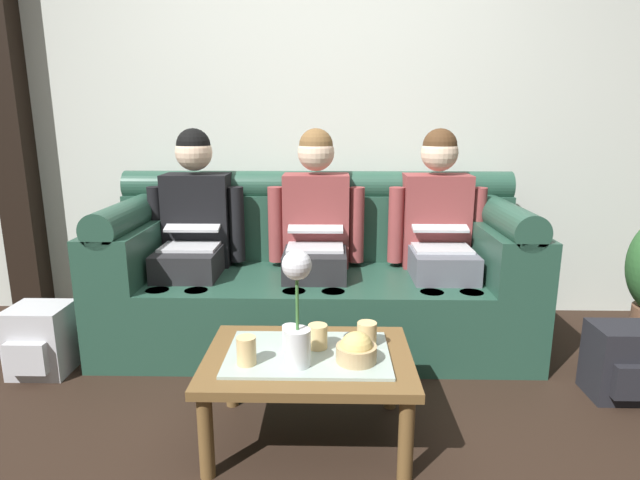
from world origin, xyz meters
TOP-DOWN VIEW (x-y plane):
  - ground_plane at (0.00, 0.00)m, footprint 14.00×14.00m
  - back_wall_patterned at (0.00, 1.70)m, footprint 6.00×0.12m
  - timber_pillar at (-1.92, 1.58)m, footprint 0.20×0.20m
  - couch at (0.00, 1.17)m, footprint 2.35×0.88m
  - person_left at (-0.70, 1.17)m, footprint 0.56×0.67m
  - person_middle at (0.00, 1.17)m, footprint 0.56×0.67m
  - person_right at (0.70, 1.17)m, footprint 0.56×0.67m
  - coffee_table at (0.00, 0.16)m, footprint 0.82×0.59m
  - flower_vase at (-0.03, 0.05)m, footprint 0.11×0.11m
  - snack_bowl at (0.19, 0.09)m, footprint 0.15×0.15m
  - cup_near_left at (-0.07, 0.19)m, footprint 0.07×0.07m
  - cup_near_right at (0.04, 0.21)m, footprint 0.08×0.08m
  - cup_far_center at (-0.23, 0.06)m, footprint 0.07×0.07m
  - cup_far_left at (0.23, 0.24)m, footprint 0.08×0.08m
  - backpack_right at (1.44, 0.52)m, footprint 0.28×0.27m
  - backpack_left at (-1.39, 0.69)m, footprint 0.28×0.30m

SIDE VIEW (x-z plane):
  - ground_plane at x=0.00m, z-range 0.00..0.00m
  - backpack_right at x=1.44m, z-range 0.00..0.34m
  - backpack_left at x=-1.39m, z-range 0.00..0.35m
  - coffee_table at x=0.00m, z-range 0.13..0.51m
  - couch at x=0.00m, z-range -0.11..0.85m
  - snack_bowl at x=0.19m, z-range 0.36..0.48m
  - cup_far_left at x=0.23m, z-range 0.38..0.47m
  - cup_near_right at x=0.04m, z-range 0.38..0.47m
  - cup_near_left at x=-0.07m, z-range 0.38..0.48m
  - cup_far_center at x=-0.23m, z-range 0.38..0.49m
  - flower_vase at x=-0.03m, z-range 0.38..0.82m
  - person_middle at x=0.00m, z-range 0.05..1.27m
  - person_left at x=-0.70m, z-range 0.05..1.27m
  - person_right at x=0.70m, z-range 0.05..1.27m
  - back_wall_patterned at x=0.00m, z-range 0.00..2.90m
  - timber_pillar at x=-1.92m, z-range 0.00..2.90m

